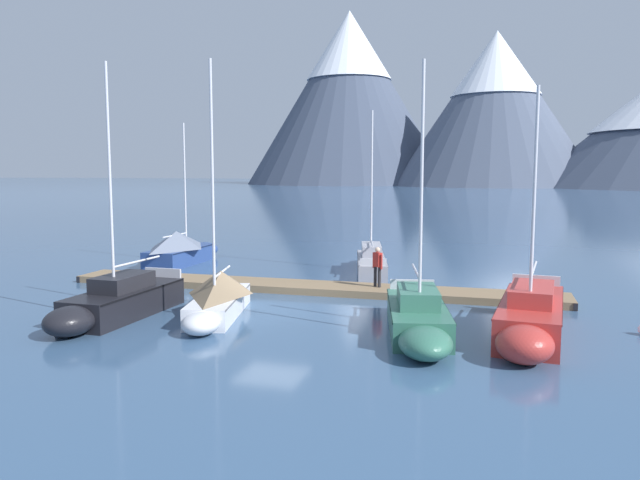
% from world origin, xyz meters
% --- Properties ---
extents(ground_plane, '(700.00, 700.00, 0.00)m').
position_xyz_m(ground_plane, '(0.00, 0.00, 0.00)').
color(ground_plane, '#38567A').
extents(mountain_west_summit, '(79.23, 79.23, 66.31)m').
position_xyz_m(mountain_west_summit, '(-54.36, 215.03, 34.42)').
color(mountain_west_summit, '#424C60').
rests_on(mountain_west_summit, ground).
extents(mountain_central_massif, '(68.80, 68.80, 52.05)m').
position_xyz_m(mountain_central_massif, '(1.11, 199.93, 27.15)').
color(mountain_central_massif, '#4C566B').
rests_on(mountain_central_massif, ground).
extents(dock, '(21.78, 2.87, 0.30)m').
position_xyz_m(dock, '(0.00, 4.00, 0.15)').
color(dock, '#846B4C').
rests_on(dock, ground).
extents(sailboat_nearest_berth, '(2.23, 6.43, 7.83)m').
position_xyz_m(sailboat_nearest_berth, '(-9.21, 9.42, 0.86)').
color(sailboat_nearest_berth, navy).
rests_on(sailboat_nearest_berth, ground).
extents(sailboat_second_berth, '(1.80, 6.44, 8.82)m').
position_xyz_m(sailboat_second_berth, '(-4.68, -2.89, 0.62)').
color(sailboat_second_berth, black).
rests_on(sailboat_second_berth, ground).
extents(sailboat_mid_dock_port, '(2.82, 5.96, 8.91)m').
position_xyz_m(sailboat_mid_dock_port, '(-1.47, -1.41, 0.76)').
color(sailboat_mid_dock_port, silver).
rests_on(sailboat_mid_dock_port, ground).
extents(sailboat_mid_dock_starboard, '(3.00, 7.20, 8.21)m').
position_xyz_m(sailboat_mid_dock_starboard, '(1.56, 9.81, 0.58)').
color(sailboat_mid_dock_starboard, '#93939E').
rests_on(sailboat_mid_dock_starboard, ground).
extents(sailboat_far_berth, '(3.10, 6.81, 8.49)m').
position_xyz_m(sailboat_far_berth, '(5.77, -1.94, 0.58)').
color(sailboat_far_berth, '#336B56').
rests_on(sailboat_far_berth, ground).
extents(sailboat_outer_slip, '(2.27, 7.19, 7.64)m').
position_xyz_m(sailboat_outer_slip, '(9.10, -1.13, 0.67)').
color(sailboat_outer_slip, '#B2332D').
rests_on(sailboat_outer_slip, ground).
extents(person_on_dock, '(0.49, 0.40, 1.69)m').
position_xyz_m(person_on_dock, '(3.09, 4.28, 1.26)').
color(person_on_dock, '#232328').
rests_on(person_on_dock, dock).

